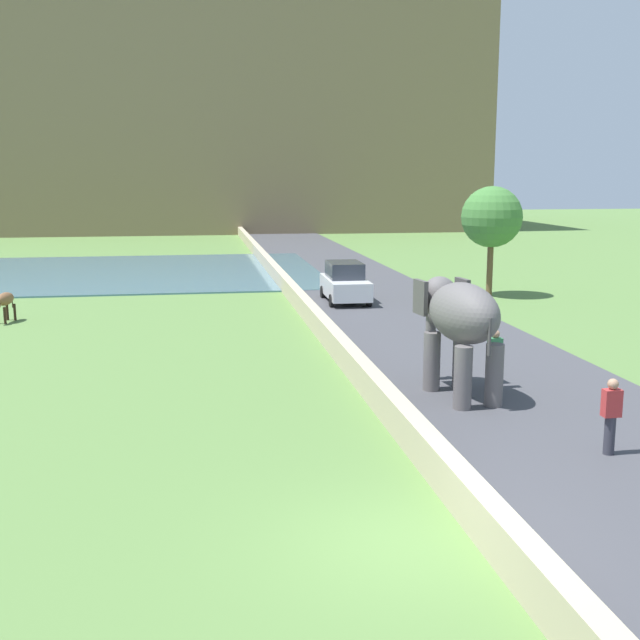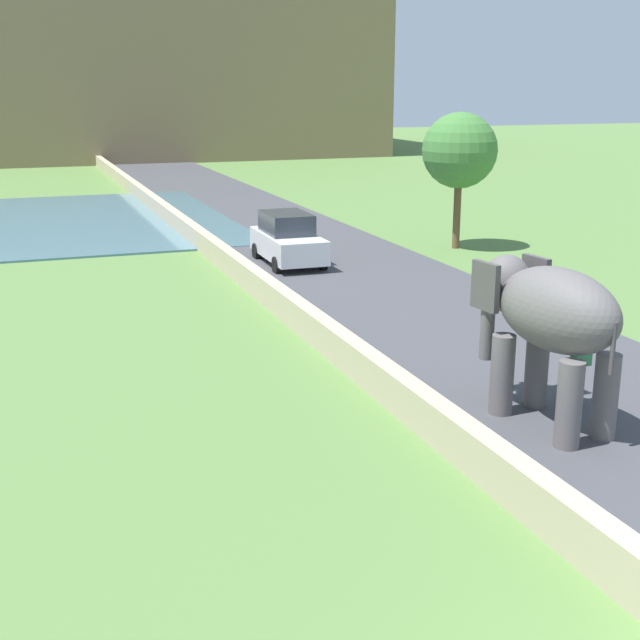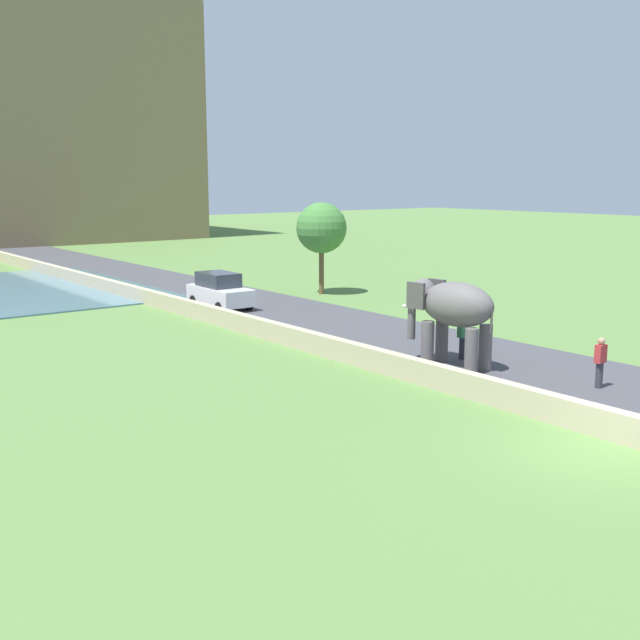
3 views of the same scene
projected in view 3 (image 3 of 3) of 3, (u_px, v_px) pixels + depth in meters
ground_plane at (595, 453)px, 17.90m from camera, size 220.00×220.00×0.00m
road_surface at (281, 313)px, 36.42m from camera, size 7.00×120.00×0.06m
barrier_wall at (235, 321)px, 32.51m from camera, size 0.40×110.00×0.76m
elephant at (452, 310)px, 25.54m from camera, size 1.75×3.55×2.99m
person_beside_elephant at (463, 337)px, 26.86m from camera, size 0.36×0.22×1.63m
person_trailing at (600, 362)px, 23.15m from camera, size 0.36×0.22×1.63m
car_white at (220, 291)px, 37.61m from camera, size 1.85×4.03×1.80m
tree_near at (321, 228)px, 41.96m from camera, size 2.81×2.81×5.09m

